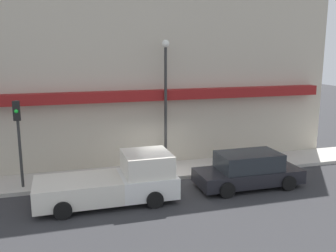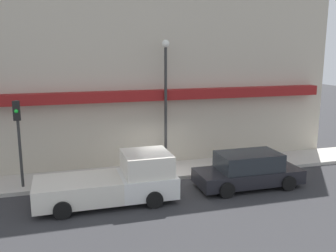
# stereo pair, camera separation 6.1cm
# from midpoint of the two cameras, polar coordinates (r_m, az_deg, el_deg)

# --- Properties ---
(ground_plane) EXTENTS (80.00, 80.00, 0.00)m
(ground_plane) POSITION_cam_midpoint_polar(r_m,az_deg,el_deg) (17.30, 0.01, -8.40)
(ground_plane) COLOR #2D2D30
(sidewalk) EXTENTS (36.00, 2.41, 0.17)m
(sidewalk) POSITION_cam_midpoint_polar(r_m,az_deg,el_deg) (18.37, -1.05, -6.91)
(sidewalk) COLOR #B7B2A8
(sidewalk) RESTS_ON ground
(building) EXTENTS (19.80, 3.80, 10.33)m
(building) POSITION_cam_midpoint_polar(r_m,az_deg,el_deg) (20.04, -3.19, 9.40)
(building) COLOR #BCB29E
(building) RESTS_ON ground
(pickup_truck) EXTENTS (5.43, 2.32, 1.90)m
(pickup_truck) POSITION_cam_midpoint_polar(r_m,az_deg,el_deg) (14.99, -7.85, -8.38)
(pickup_truck) COLOR white
(pickup_truck) RESTS_ON ground
(parked_car) EXTENTS (4.62, 2.05, 1.53)m
(parked_car) POSITION_cam_midpoint_polar(r_m,az_deg,el_deg) (16.79, 12.22, -6.63)
(parked_car) COLOR black
(parked_car) RESTS_ON ground
(fire_hydrant) EXTENTS (0.17, 0.17, 0.63)m
(fire_hydrant) POSITION_cam_midpoint_polar(r_m,az_deg,el_deg) (18.80, 9.89, -5.38)
(fire_hydrant) COLOR red
(fire_hydrant) RESTS_ON sidewalk
(street_lamp) EXTENTS (0.36, 0.36, 6.19)m
(street_lamp) POSITION_cam_midpoint_polar(r_m,az_deg,el_deg) (18.12, -0.27, 5.48)
(street_lamp) COLOR #2D2D2D
(street_lamp) RESTS_ON sidewalk
(traffic_light) EXTENTS (0.28, 0.42, 3.70)m
(traffic_light) POSITION_cam_midpoint_polar(r_m,az_deg,el_deg) (16.56, -21.77, -0.37)
(traffic_light) COLOR #2D2D2D
(traffic_light) RESTS_ON sidewalk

